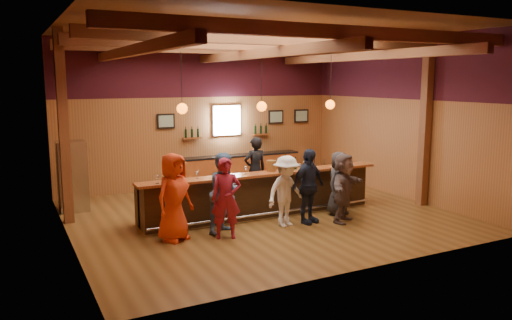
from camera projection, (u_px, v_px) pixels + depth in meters
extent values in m
plane|color=brown|center=(261.00, 215.00, 12.42)|extent=(9.00, 9.00, 0.00)
cube|color=brown|center=(202.00, 115.00, 15.58)|extent=(9.00, 0.04, 4.50)
cube|color=brown|center=(370.00, 144.00, 8.54)|extent=(9.00, 0.04, 4.50)
cube|color=brown|center=(64.00, 134.00, 10.05)|extent=(0.04, 8.00, 4.50)
cube|color=brown|center=(403.00, 119.00, 14.07)|extent=(0.04, 8.00, 4.50)
cube|color=brown|center=(262.00, 30.00, 11.70)|extent=(9.00, 8.00, 0.04)
cube|color=#390F19|center=(202.00, 69.00, 15.34)|extent=(9.00, 0.01, 1.70)
cube|color=#390F19|center=(61.00, 64.00, 9.83)|extent=(0.01, 8.00, 1.70)
cube|color=#390F19|center=(405.00, 68.00, 13.84)|extent=(0.01, 8.00, 1.70)
cube|color=brown|center=(64.00, 128.00, 11.43)|extent=(0.22, 0.22, 4.50)
cube|color=brown|center=(425.00, 121.00, 13.13)|extent=(0.22, 0.22, 4.50)
cube|color=brown|center=(338.00, 32.00, 9.11)|extent=(8.80, 0.20, 0.25)
cube|color=brown|center=(283.00, 40.00, 10.87)|extent=(8.80, 0.20, 0.25)
cube|color=brown|center=(243.00, 45.00, 12.63)|extent=(8.80, 0.20, 0.25)
cube|color=brown|center=(214.00, 49.00, 14.39)|extent=(8.80, 0.20, 0.25)
cube|color=brown|center=(135.00, 50.00, 10.45)|extent=(0.18, 7.80, 0.22)
cube|color=brown|center=(262.00, 53.00, 11.79)|extent=(0.18, 7.80, 0.22)
cube|color=brown|center=(363.00, 56.00, 13.13)|extent=(0.18, 7.80, 0.22)
cube|color=black|center=(261.00, 195.00, 12.34)|extent=(6.00, 0.60, 1.05)
cube|color=brown|center=(265.00, 174.00, 12.09)|extent=(6.30, 0.50, 0.06)
cube|color=black|center=(255.00, 176.00, 12.61)|extent=(6.00, 0.48, 0.05)
cube|color=black|center=(255.00, 194.00, 12.68)|extent=(6.00, 0.48, 0.90)
cube|color=silver|center=(320.00, 171.00, 13.51)|extent=(0.45, 0.40, 0.14)
cube|color=silver|center=(335.00, 170.00, 13.73)|extent=(0.45, 0.40, 0.14)
cylinder|color=silver|center=(270.00, 213.00, 12.03)|extent=(6.00, 0.06, 0.06)
cube|color=brown|center=(241.00, 170.00, 16.16)|extent=(4.00, 0.50, 0.90)
cube|color=black|center=(241.00, 155.00, 16.08)|extent=(4.00, 0.52, 0.05)
cube|color=silver|center=(227.00, 120.00, 15.93)|extent=(0.95, 0.08, 0.95)
cube|color=white|center=(227.00, 120.00, 15.88)|extent=(0.78, 0.01, 0.78)
cube|color=black|center=(166.00, 121.00, 15.02)|extent=(0.55, 0.04, 0.45)
cube|color=silver|center=(166.00, 121.00, 14.99)|extent=(0.45, 0.01, 0.35)
cube|color=black|center=(276.00, 117.00, 16.71)|extent=(0.55, 0.04, 0.45)
cube|color=silver|center=(276.00, 117.00, 16.69)|extent=(0.45, 0.01, 0.35)
cube|color=black|center=(301.00, 116.00, 17.16)|extent=(0.55, 0.04, 0.45)
cube|color=silver|center=(302.00, 116.00, 17.14)|extent=(0.45, 0.01, 0.35)
cube|color=brown|center=(192.00, 138.00, 15.41)|extent=(0.60, 0.18, 0.04)
cylinder|color=black|center=(186.00, 134.00, 15.29)|extent=(0.07, 0.07, 0.26)
cylinder|color=black|center=(192.00, 133.00, 15.38)|extent=(0.07, 0.07, 0.26)
cylinder|color=black|center=(198.00, 133.00, 15.47)|extent=(0.07, 0.07, 0.26)
cube|color=brown|center=(261.00, 134.00, 16.48)|extent=(0.60, 0.18, 0.04)
cylinder|color=black|center=(255.00, 130.00, 16.37)|extent=(0.07, 0.07, 0.26)
cylinder|color=black|center=(261.00, 130.00, 16.46)|extent=(0.07, 0.07, 0.26)
cylinder|color=black|center=(266.00, 129.00, 16.55)|extent=(0.07, 0.07, 0.26)
cylinder|color=black|center=(181.00, 80.00, 10.99)|extent=(0.01, 0.01, 1.25)
sphere|color=#FF650C|center=(182.00, 109.00, 11.09)|extent=(0.24, 0.24, 0.24)
cylinder|color=black|center=(262.00, 80.00, 11.89)|extent=(0.01, 0.01, 1.25)
sphere|color=#FF650C|center=(262.00, 106.00, 11.99)|extent=(0.24, 0.24, 0.24)
cylinder|color=black|center=(331.00, 80.00, 12.78)|extent=(0.01, 0.01, 1.25)
sphere|color=#FF650C|center=(330.00, 105.00, 12.88)|extent=(0.24, 0.24, 0.24)
cube|color=silver|center=(72.00, 176.00, 12.73)|extent=(0.70, 0.70, 1.80)
imported|color=red|center=(174.00, 197.00, 10.37)|extent=(1.07, 0.94, 1.85)
imported|color=maroon|center=(226.00, 198.00, 10.52)|extent=(0.74, 0.61, 1.72)
imported|color=#5178A3|center=(225.00, 193.00, 10.91)|extent=(1.09, 1.03, 1.78)
imported|color=white|center=(286.00, 191.00, 11.38)|extent=(1.16, 0.82, 1.64)
imported|color=#1C2338|center=(308.00, 186.00, 11.61)|extent=(1.11, 0.70, 1.76)
imported|color=#645350|center=(344.00, 188.00, 11.73)|extent=(1.55, 1.25, 1.65)
imported|color=#2A292C|center=(339.00, 183.00, 12.38)|extent=(0.90, 0.74, 1.59)
imported|color=black|center=(255.00, 170.00, 13.55)|extent=(0.68, 0.46, 1.81)
cylinder|color=brown|center=(271.00, 166.00, 12.28)|extent=(0.24, 0.24, 0.26)
cylinder|color=black|center=(285.00, 164.00, 12.50)|extent=(0.08, 0.08, 0.28)
cylinder|color=black|center=(285.00, 157.00, 12.47)|extent=(0.03, 0.03, 0.10)
cylinder|color=black|center=(296.00, 165.00, 12.54)|extent=(0.07, 0.07, 0.23)
cylinder|color=black|center=(296.00, 158.00, 12.52)|extent=(0.02, 0.02, 0.08)
cylinder|color=silver|center=(157.00, 183.00, 10.82)|extent=(0.08, 0.08, 0.01)
cylinder|color=silver|center=(157.00, 181.00, 10.81)|extent=(0.01, 0.01, 0.11)
sphere|color=silver|center=(157.00, 177.00, 10.79)|extent=(0.09, 0.09, 0.09)
cylinder|color=silver|center=(184.00, 181.00, 11.08)|extent=(0.06, 0.06, 0.01)
cylinder|color=silver|center=(184.00, 179.00, 11.08)|extent=(0.01, 0.01, 0.09)
sphere|color=silver|center=(184.00, 175.00, 11.06)|extent=(0.07, 0.07, 0.07)
cylinder|color=silver|center=(197.00, 178.00, 11.39)|extent=(0.06, 0.06, 0.01)
cylinder|color=silver|center=(197.00, 176.00, 11.38)|extent=(0.01, 0.01, 0.09)
sphere|color=silver|center=(197.00, 173.00, 11.37)|extent=(0.07, 0.07, 0.07)
cylinder|color=silver|center=(228.00, 176.00, 11.68)|extent=(0.07, 0.07, 0.01)
cylinder|color=silver|center=(228.00, 173.00, 11.67)|extent=(0.01, 0.01, 0.10)
sphere|color=silver|center=(228.00, 170.00, 11.65)|extent=(0.08, 0.08, 0.08)
cylinder|color=silver|center=(246.00, 174.00, 11.89)|extent=(0.08, 0.08, 0.01)
cylinder|color=silver|center=(246.00, 171.00, 11.88)|extent=(0.01, 0.01, 0.11)
sphere|color=silver|center=(246.00, 168.00, 11.87)|extent=(0.09, 0.09, 0.09)
cylinder|color=silver|center=(300.00, 170.00, 12.44)|extent=(0.07, 0.07, 0.01)
cylinder|color=silver|center=(300.00, 168.00, 12.44)|extent=(0.01, 0.01, 0.10)
sphere|color=silver|center=(300.00, 165.00, 12.42)|extent=(0.08, 0.08, 0.08)
cylinder|color=silver|center=(304.00, 168.00, 12.69)|extent=(0.07, 0.07, 0.01)
cylinder|color=silver|center=(304.00, 166.00, 12.68)|extent=(0.01, 0.01, 0.10)
sphere|color=silver|center=(304.00, 163.00, 12.66)|extent=(0.08, 0.08, 0.08)
cylinder|color=silver|center=(333.00, 166.00, 13.05)|extent=(0.07, 0.07, 0.01)
cylinder|color=silver|center=(333.00, 164.00, 13.04)|extent=(0.01, 0.01, 0.09)
sphere|color=silver|center=(334.00, 161.00, 13.03)|extent=(0.08, 0.08, 0.08)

